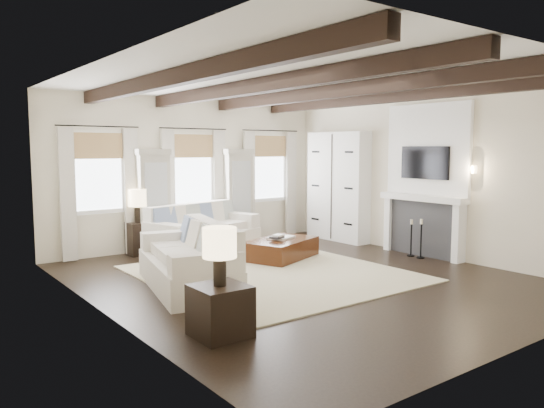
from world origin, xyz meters
TOP-DOWN VIEW (x-y plane):
  - ground at (0.00, 0.00)m, footprint 7.50×7.50m
  - room_shell at (0.75, 0.90)m, footprint 6.54×7.54m
  - area_rug at (-0.20, 0.56)m, footprint 3.96×4.23m
  - sofa_back at (-0.28, 2.84)m, footprint 2.55×1.66m
  - sofa_left at (-1.73, 0.56)m, footprint 1.56×2.52m
  - ottoman at (0.67, 1.45)m, footprint 1.69×1.38m
  - tray at (0.74, 1.52)m, footprint 0.60×0.54m
  - book_lower at (0.55, 1.40)m, footprint 0.31×0.28m
  - book_upper at (0.57, 1.39)m, footprint 0.27×0.24m
  - side_table_front at (-2.48, -1.50)m, footprint 0.59×0.59m
  - lamp_front at (-2.48, -1.50)m, footprint 0.39×0.39m
  - side_table_back at (-1.35, 3.48)m, footprint 0.43×0.43m
  - lamp_back at (-1.35, 3.48)m, footprint 0.39×0.39m
  - candlestick_near at (2.90, -0.14)m, footprint 0.16×0.16m
  - candlestick_far at (2.90, 0.10)m, footprint 0.15×0.15m

SIDE VIEW (x-z plane):
  - ground at x=0.00m, z-range 0.00..0.00m
  - area_rug at x=-0.20m, z-range 0.00..0.02m
  - ottoman at x=0.67m, z-range 0.00..0.38m
  - side_table_front at x=-2.48m, z-range 0.00..0.59m
  - candlestick_far at x=2.90m, z-range -0.06..0.67m
  - candlestick_near at x=2.90m, z-range -0.07..0.70m
  - side_table_back at x=-1.35m, z-range 0.00..0.65m
  - sofa_left at x=-1.73m, z-range -0.10..0.90m
  - tray at x=0.74m, z-range 0.38..0.42m
  - sofa_back at x=-0.28m, z-range -0.09..0.92m
  - book_lower at x=0.55m, z-range 0.42..0.46m
  - book_upper at x=0.57m, z-range 0.46..0.49m
  - lamp_front at x=-2.48m, z-range 0.71..1.37m
  - lamp_back at x=-1.35m, z-range 0.77..1.45m
  - room_shell at x=0.75m, z-range 0.28..3.50m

